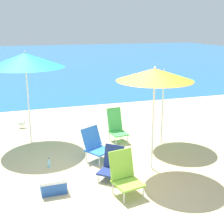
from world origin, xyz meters
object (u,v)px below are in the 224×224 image
at_px(beach_umbrella_orange, 155,75).
at_px(beach_chair_navy, 112,164).
at_px(beach_chair_green, 116,126).
at_px(beach_umbrella_teal, 25,60).
at_px(seagull, 22,124).
at_px(beach_umbrella_green, 164,76).
at_px(cooler_box, 53,185).
at_px(beach_chair_lime, 125,174).
at_px(water_bottle, 49,164).
at_px(beach_chair_blue, 95,144).

relative_size(beach_umbrella_orange, beach_chair_navy, 3.33).
relative_size(beach_chair_green, beach_chair_navy, 1.30).
height_order(beach_umbrella_teal, beach_chair_navy, beach_umbrella_teal).
bearing_deg(seagull, beach_umbrella_teal, -82.03).
bearing_deg(beach_umbrella_green, beach_umbrella_orange, -123.86).
height_order(beach_umbrella_green, cooler_box, beach_umbrella_green).
bearing_deg(beach_umbrella_teal, beach_chair_lime, -65.83).
relative_size(beach_umbrella_teal, water_bottle, 10.65).
xyz_separation_m(beach_umbrella_teal, beach_chair_lime, (1.50, -3.34, -1.82)).
bearing_deg(cooler_box, beach_chair_navy, 9.38).
xyz_separation_m(beach_chair_green, cooler_box, (-2.05, -2.28, -0.27)).
height_order(beach_umbrella_orange, beach_chair_navy, beach_umbrella_orange).
distance_m(beach_chair_green, beach_chair_blue, 1.40).
bearing_deg(seagull, beach_umbrella_orange, -55.81).
height_order(beach_chair_navy, water_bottle, beach_chair_navy).
bearing_deg(beach_umbrella_teal, beach_umbrella_orange, -46.27).
relative_size(beach_umbrella_green, beach_chair_green, 2.24).
bearing_deg(beach_chair_green, beach_chair_blue, -135.66).
bearing_deg(beach_chair_lime, beach_umbrella_orange, 29.46).
distance_m(beach_chair_lime, cooler_box, 1.38).
distance_m(beach_umbrella_orange, beach_umbrella_green, 1.72).
bearing_deg(beach_umbrella_teal, beach_chair_blue, -51.01).
bearing_deg(water_bottle, beach_chair_blue, 5.16).
height_order(beach_umbrella_green, seagull, beach_umbrella_green).
relative_size(beach_chair_blue, seagull, 2.91).
xyz_separation_m(beach_umbrella_green, cooler_box, (-3.17, -1.76, -1.68)).
xyz_separation_m(cooler_box, seagull, (-0.40, 4.20, -0.01)).
height_order(beach_umbrella_teal, seagull, beach_umbrella_teal).
bearing_deg(beach_chair_blue, water_bottle, 155.54).
bearing_deg(beach_chair_green, beach_chair_navy, -117.43).
xyz_separation_m(beach_umbrella_teal, beach_umbrella_green, (3.38, -1.13, -0.40)).
distance_m(beach_chair_navy, beach_chair_blue, 0.99).
bearing_deg(beach_umbrella_green, seagull, 145.61).
relative_size(beach_umbrella_green, beach_chair_navy, 2.92).
relative_size(beach_umbrella_teal, beach_chair_blue, 3.13).
bearing_deg(beach_umbrella_orange, beach_umbrella_teal, 133.73).
distance_m(beach_umbrella_green, water_bottle, 3.63).
bearing_deg(water_bottle, cooler_box, -92.64).
relative_size(water_bottle, cooler_box, 0.47).
xyz_separation_m(beach_chair_blue, seagull, (-1.56, 3.01, -0.25)).
xyz_separation_m(beach_umbrella_orange, water_bottle, (-2.17, 0.75, -2.01)).
height_order(beach_chair_green, beach_chair_navy, beach_chair_green).
xyz_separation_m(beach_chair_navy, cooler_box, (-1.25, -0.21, -0.16)).
bearing_deg(water_bottle, beach_chair_green, 30.63).
bearing_deg(beach_chair_blue, beach_chair_lime, -115.29).
height_order(beach_umbrella_green, beach_chair_lime, beach_umbrella_green).
xyz_separation_m(beach_chair_navy, beach_chair_blue, (-0.09, 0.99, 0.08)).
xyz_separation_m(beach_umbrella_orange, beach_chair_lime, (-0.94, -0.79, -1.70)).
height_order(beach_chair_green, cooler_box, beach_chair_green).
bearing_deg(beach_umbrella_orange, beach_umbrella_green, 56.14).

